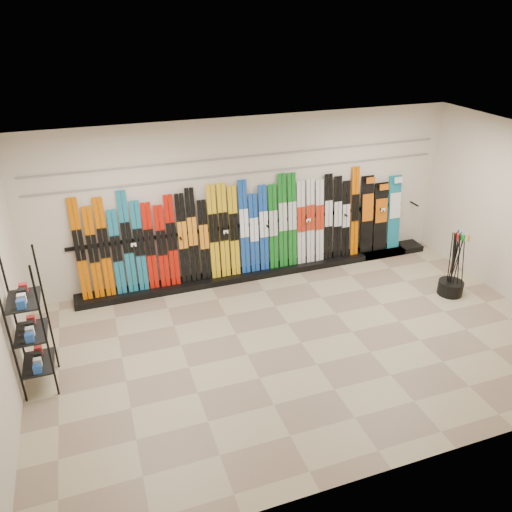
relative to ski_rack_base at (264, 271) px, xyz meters
name	(u,v)px	position (x,y,z in m)	size (l,w,h in m)	color
floor	(301,343)	(-0.22, -2.28, -0.06)	(8.00, 8.00, 0.00)	gray
back_wall	(249,199)	(-0.22, 0.22, 1.44)	(8.00, 8.00, 0.00)	beige
ceiling	(311,152)	(-0.22, -2.28, 2.94)	(8.00, 8.00, 0.00)	silver
ski_rack_base	(264,271)	(0.00, 0.00, 0.00)	(8.00, 0.40, 0.12)	black
skis	(229,232)	(-0.67, 0.05, 0.90)	(5.38, 0.24, 1.83)	#C75700
snowboards	(380,215)	(2.54, 0.08, 0.81)	(0.92, 0.24, 1.58)	black
accessory_rack	(29,324)	(-3.97, -1.94, 0.92)	(0.40, 0.60, 1.96)	black
pole_bin	(450,288)	(2.91, -1.82, 0.07)	(0.44, 0.44, 0.25)	black
ski_poles	(454,264)	(2.90, -1.81, 0.55)	(0.25, 0.37, 1.18)	black
slatwall_rail_0	(250,173)	(-0.22, 0.20, 1.94)	(7.60, 0.02, 0.03)	gray
slatwall_rail_1	(249,156)	(-0.22, 0.20, 2.24)	(7.60, 0.02, 0.03)	gray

